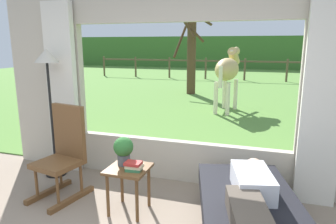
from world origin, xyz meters
TOP-DOWN VIEW (x-y plane):
  - back_wall_with_window at (0.00, 2.26)m, footprint 5.20×0.12m
  - curtain_panel_left at (-1.69, 2.12)m, footprint 0.44×0.10m
  - curtain_panel_right at (1.69, 2.12)m, footprint 0.44×0.10m
  - outdoor_pasture_lawn at (0.00, 13.16)m, footprint 36.00×21.68m
  - distant_hill_ridge at (0.00, 23.00)m, footprint 36.00×2.00m
  - recliner_sofa at (1.01, 1.16)m, footprint 1.29×1.87m
  - reclining_person at (1.01, 1.11)m, footprint 0.48×1.42m
  - rocking_chair at (-1.20, 1.41)m, footprint 0.59×0.76m
  - side_table at (-0.29, 1.28)m, footprint 0.44×0.44m
  - potted_plant at (-0.37, 1.34)m, footprint 0.22×0.22m
  - book_stack at (-0.20, 1.23)m, footprint 0.19×0.14m
  - floor_lamp_left at (-1.71, 1.87)m, footprint 0.32×0.32m
  - horse at (0.07, 6.86)m, footprint 0.72×1.81m
  - pasture_tree at (-1.59, 9.46)m, footprint 1.38×1.30m
  - pasture_fence_line at (0.00, 14.49)m, footprint 16.10×0.10m

SIDE VIEW (x-z plane):
  - outdoor_pasture_lawn at x=0.00m, z-range 0.00..0.02m
  - recliner_sofa at x=1.01m, z-range 0.01..0.43m
  - side_table at x=-0.29m, z-range 0.17..0.69m
  - reclining_person at x=1.01m, z-range 0.41..0.63m
  - rocking_chair at x=-1.20m, z-range -0.01..1.11m
  - book_stack at x=-0.20m, z-range 0.52..0.62m
  - potted_plant at x=-0.37m, z-range 0.54..0.86m
  - pasture_fence_line at x=0.00m, z-range 0.19..1.29m
  - horse at x=0.07m, z-range 0.29..2.02m
  - curtain_panel_left at x=-1.69m, z-range 0.00..2.40m
  - curtain_panel_right at x=1.69m, z-range 0.00..2.40m
  - distant_hill_ridge at x=0.00m, z-range 0.00..2.40m
  - back_wall_with_window at x=0.00m, z-range -0.03..2.52m
  - floor_lamp_left at x=-1.71m, z-range 0.55..2.32m
  - pasture_tree at x=-1.59m, z-range -0.09..2.99m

